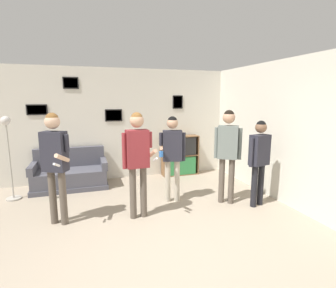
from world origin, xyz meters
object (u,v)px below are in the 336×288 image
Objects in this scene: person_player_foreground_center at (138,154)px; person_spectator_near_bookshelf at (228,146)px; bookshelf at (180,155)px; floor_lamp at (9,149)px; person_spectator_far_right at (259,155)px; bottle_on_floor at (51,193)px; person_watcher_holding_cup at (172,150)px; person_player_foreground_left at (55,156)px; couch at (70,175)px.

person_spectator_near_bookshelf reaches higher than person_player_foreground_center.
floor_lamp reaches higher than bookshelf.
person_spectator_far_right is 4.10m from bottle_on_floor.
person_player_foreground_center is 0.91m from person_watcher_holding_cup.
person_spectator_near_bookshelf is (2.98, -0.04, -0.00)m from person_player_foreground_left.
person_spectator_near_bookshelf is (1.72, 0.11, 0.00)m from person_player_foreground_center.
floor_lamp is 4.19m from person_spectator_near_bookshelf.
person_spectator_far_right is at bearing -22.30° from bottle_on_floor.
person_spectator_near_bookshelf is at bearing -19.86° from floor_lamp.
couch is 2.53m from person_watcher_holding_cup.
couch is at bearing 21.59° from floor_lamp.
person_player_foreground_center reaches higher than bookshelf.
person_player_foreground_left is 6.30× the size of bottle_on_floor.
person_watcher_holding_cup is (0.76, 0.49, -0.08)m from person_player_foreground_center.
couch is at bearing 87.03° from person_player_foreground_left.
person_watcher_holding_cup is (2.02, 0.33, -0.09)m from person_player_foreground_left.
person_player_foreground_center is at bearing -34.69° from floor_lamp.
person_spectator_near_bookshelf is (0.96, -0.38, 0.09)m from person_watcher_holding_cup.
person_spectator_near_bookshelf is (2.89, -1.84, 0.81)m from couch.
floor_lamp is 3.16m from person_watcher_holding_cup.
person_spectator_far_right is at bearing -21.24° from floor_lamp.
person_player_foreground_center is (1.16, -1.95, 0.81)m from couch.
floor_lamp is at bearing 164.47° from bottle_on_floor.
bottle_on_floor is (0.71, -0.20, -0.92)m from floor_lamp.
couch is at bearing 120.79° from person_player_foreground_center.
person_player_foreground_left is (-0.09, -1.80, 0.81)m from couch.
person_watcher_holding_cup is (1.93, -1.47, 0.73)m from couch.
bookshelf is at bearing 35.56° from person_player_foreground_left.
person_player_foreground_left is 1.07× the size of person_watcher_holding_cup.
person_watcher_holding_cup is at bearing 155.04° from person_spectator_far_right.
person_player_foreground_left is at bearing -144.44° from bookshelf.
bottle_on_floor is at bearing 138.40° from person_player_foreground_center.
person_spectator_far_right is at bearing -24.96° from person_watcher_holding_cup.
person_spectator_near_bookshelf reaches higher than person_watcher_holding_cup.
person_spectator_near_bookshelf is (3.94, -1.42, 0.08)m from floor_lamp.
person_player_foreground_left is 2.05m from person_watcher_holding_cup.
person_player_foreground_left and person_spectator_near_bookshelf have the same top height.
floor_lamp reaches higher than couch.
person_player_foreground_left reaches higher than bookshelf.
person_player_foreground_left reaches higher than floor_lamp.
person_player_foreground_center is 1.07× the size of person_watcher_holding_cup.
person_spectator_near_bookshelf is 0.58m from person_spectator_far_right.
person_spectator_near_bookshelf is at bearing -21.34° from person_watcher_holding_cup.
bookshelf reaches higher than bottle_on_floor.
bookshelf reaches higher than couch.
bookshelf is at bearing 65.08° from person_watcher_holding_cup.
person_player_foreground_left is 1.27m from person_player_foreground_center.
person_player_foreground_left is at bearing 174.38° from person_spectator_far_right.
person_spectator_near_bookshelf is 3.60m from bottle_on_floor.
bookshelf is 0.65× the size of person_spectator_far_right.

